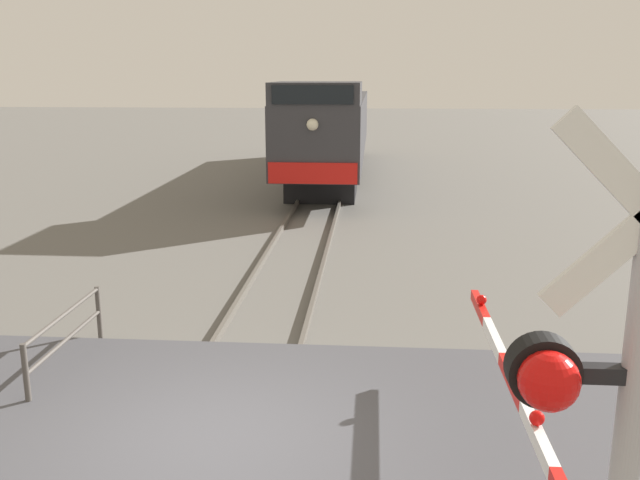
{
  "coord_description": "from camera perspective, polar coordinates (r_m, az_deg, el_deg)",
  "views": [
    {
      "loc": [
        1.82,
        -7.21,
        4.36
      ],
      "look_at": [
        0.92,
        4.46,
        1.51
      ],
      "focal_mm": 38.68,
      "sensor_mm": 36.0,
      "label": 1
    }
  ],
  "objects": [
    {
      "name": "ground_plane",
      "position": [
        8.62,
        -8.78,
        -16.86
      ],
      "size": [
        160.0,
        160.0,
        0.0
      ],
      "primitive_type": "plane",
      "color": "#605E59"
    },
    {
      "name": "rail_track_left",
      "position": [
        8.76,
        -13.56,
        -15.99
      ],
      "size": [
        0.08,
        80.0,
        0.15
      ],
      "primitive_type": "cube",
      "color": "#59544C",
      "rests_on": "ground_plane"
    },
    {
      "name": "rail_track_right",
      "position": [
        8.46,
        -3.86,
        -16.77
      ],
      "size": [
        0.08,
        80.0,
        0.15
      ],
      "primitive_type": "cube",
      "color": "#59544C",
      "rests_on": "ground_plane"
    },
    {
      "name": "road_surface",
      "position": [
        8.58,
        -8.8,
        -16.43
      ],
      "size": [
        36.0,
        5.98,
        0.15
      ],
      "primitive_type": "cube",
      "color": "#47474C",
      "rests_on": "ground_plane"
    },
    {
      "name": "locomotive",
      "position": [
        29.1,
        0.85,
        9.22
      ],
      "size": [
        2.85,
        17.61,
        4.07
      ],
      "color": "black",
      "rests_on": "ground_plane"
    },
    {
      "name": "crossing_signal",
      "position": [
        3.69,
        24.24,
        -15.34
      ],
      "size": [
        1.18,
        0.33,
        4.23
      ],
      "color": "#ADADB2",
      "rests_on": "ground_plane"
    },
    {
      "name": "guard_railing",
      "position": [
        10.91,
        -20.27,
        -7.25
      ],
      "size": [
        0.08,
        2.53,
        0.95
      ],
      "color": "#4C4742",
      "rests_on": "ground_plane"
    }
  ]
}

